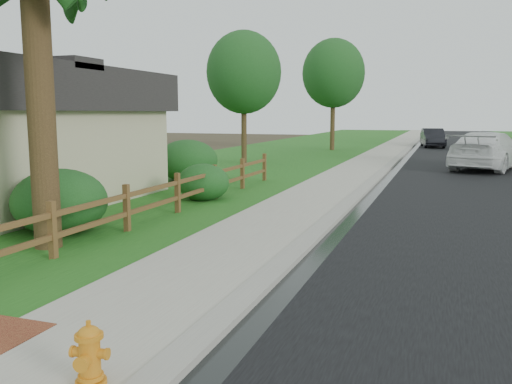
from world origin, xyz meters
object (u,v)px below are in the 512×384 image
at_px(ranch_fence, 154,198).
at_px(dark_car_mid, 483,140).
at_px(fire_hydrant, 90,356).
at_px(white_suv, 488,151).

relative_size(ranch_fence, dark_car_mid, 3.86).
height_order(fire_hydrant, dark_car_mid, dark_car_mid).
xyz_separation_m(ranch_fence, dark_car_mid, (9.00, 29.36, 0.15)).
relative_size(ranch_fence, fire_hydrant, 26.60).
bearing_deg(dark_car_mid, white_suv, 76.05).
bearing_deg(ranch_fence, dark_car_mid, 72.96).
distance_m(ranch_fence, white_suv, 18.24).
distance_m(ranch_fence, fire_hydrant, 8.11).
relative_size(fire_hydrant, dark_car_mid, 0.15).
height_order(ranch_fence, white_suv, white_suv).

